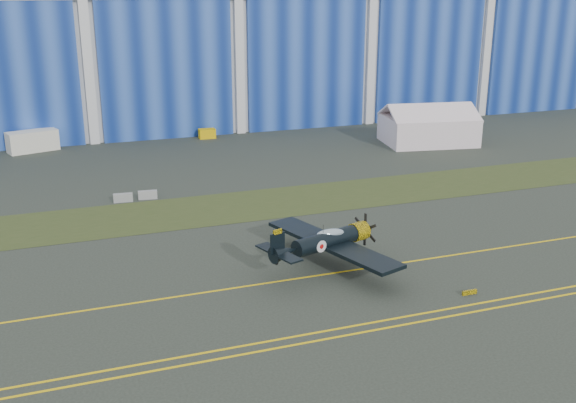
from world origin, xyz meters
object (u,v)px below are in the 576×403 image
object	(u,v)px
warbird	(326,241)
tent	(428,123)
shipping_container	(33,141)
tug	(207,134)

from	to	relation	value
warbird	tent	world-z (taller)	tent
tent	shipping_container	world-z (taller)	tent
tent	shipping_container	xyz separation A→B (m)	(-53.95, 14.12, -1.52)
tent	tug	distance (m)	32.68
tent	shipping_container	size ratio (longest dim) A/B	2.13
shipping_container	tent	bearing A→B (deg)	-32.34
warbird	shipping_container	size ratio (longest dim) A/B	2.54
shipping_container	tug	world-z (taller)	shipping_container
shipping_container	tug	distance (m)	24.56
tent	tug	size ratio (longest dim) A/B	5.79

